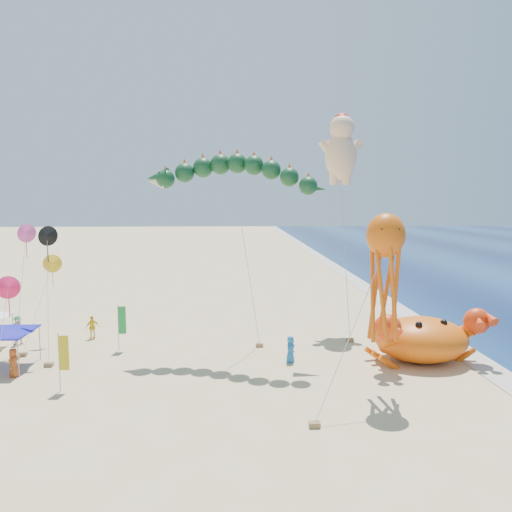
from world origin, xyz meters
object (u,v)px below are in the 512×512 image
Objects in this scene: dragon_kite at (233,179)px; cherub_kite at (341,147)px; canopy_blue at (1,329)px; crab_inflatable at (422,338)px; octopus_kite at (385,268)px.

cherub_kite is at bearing 39.54° from dragon_kite.
canopy_blue is (-14.08, -2.64, -9.15)m from dragon_kite.
canopy_blue is at bearing -179.86° from crab_inflatable.
crab_inflatable is at bearing 0.14° from canopy_blue.
dragon_kite is at bearing 167.80° from crab_inflatable.
canopy_blue is at bearing 167.04° from octopus_kite.
octopus_kite is (-0.82, -14.79, -7.63)m from cherub_kite.
octopus_kite is at bearing -44.56° from dragon_kite.
dragon_kite is at bearing 10.62° from canopy_blue.
dragon_kite is at bearing 135.44° from octopus_kite.
dragon_kite is at bearing -140.46° from cherub_kite.
cherub_kite is (8.62, 7.11, 2.78)m from dragon_kite.
crab_inflatable is 2.07× the size of canopy_blue.
dragon_kite is 0.76× the size of cherub_kite.
crab_inflatable is 15.81m from dragon_kite.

